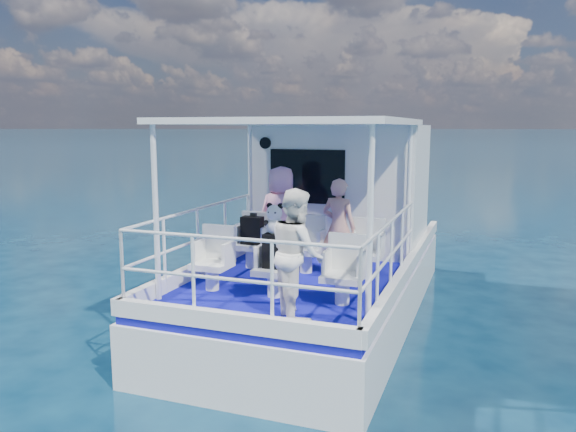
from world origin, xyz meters
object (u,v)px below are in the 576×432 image
at_px(passenger_stbd_aft, 297,253).
at_px(panda, 275,219).
at_px(passenger_port_fwd, 281,216).
at_px(backpack_center, 275,251).

bearing_deg(passenger_stbd_aft, panda, 3.76).
distance_m(passenger_port_fwd, backpack_center, 1.68).
xyz_separation_m(passenger_port_fwd, panda, (0.52, -1.57, 0.24)).
distance_m(passenger_stbd_aft, backpack_center, 0.79).
bearing_deg(passenger_port_fwd, passenger_stbd_aft, 118.14).
relative_size(passenger_stbd_aft, panda, 3.78).
bearing_deg(passenger_port_fwd, panda, 111.23).
distance_m(passenger_port_fwd, passenger_stbd_aft, 2.41).
bearing_deg(backpack_center, panda, 109.74).
bearing_deg(backpack_center, passenger_port_fwd, 108.19).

